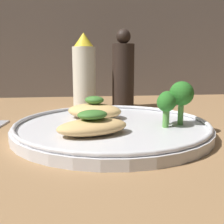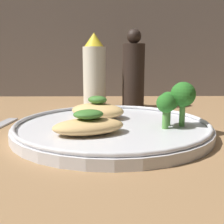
{
  "view_description": "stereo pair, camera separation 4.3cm",
  "coord_description": "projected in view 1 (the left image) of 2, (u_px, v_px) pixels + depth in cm",
  "views": [
    {
      "loc": [
        -4.93,
        -41.58,
        11.49
      ],
      "look_at": [
        0.0,
        0.0,
        3.4
      ],
      "focal_mm": 45.0,
      "sensor_mm": 36.0,
      "label": 1
    },
    {
      "loc": [
        -0.68,
        -41.87,
        11.49
      ],
      "look_at": [
        0.0,
        0.0,
        3.4
      ],
      "focal_mm": 45.0,
      "sensor_mm": 36.0,
      "label": 2
    }
  ],
  "objects": [
    {
      "name": "grilled_meat_front",
      "position": [
        93.0,
        125.0,
        0.37
      ],
      "size": [
        10.9,
        8.08,
        3.34
      ],
      "color": "tan",
      "rests_on": "plate"
    },
    {
      "name": "plate",
      "position": [
        112.0,
        127.0,
        0.43
      ],
      "size": [
        30.08,
        30.08,
        2.0
      ],
      "color": "silver",
      "rests_on": "ground_plane"
    },
    {
      "name": "sauce_bottle",
      "position": [
        84.0,
        73.0,
        0.63
      ],
      "size": [
        5.17,
        5.17,
        17.01
      ],
      "color": "silver",
      "rests_on": "ground_plane"
    },
    {
      "name": "ground_plane",
      "position": [
        112.0,
        137.0,
        0.43
      ],
      "size": [
        180.0,
        180.0,
        1.0
      ],
      "primitive_type": "cube",
      "color": "#936D47"
    },
    {
      "name": "pepper_grinder",
      "position": [
        123.0,
        73.0,
        0.64
      ],
      "size": [
        5.04,
        5.04,
        17.89
      ],
      "color": "black",
      "rests_on": "ground_plane"
    },
    {
      "name": "grilled_meat_middle",
      "position": [
        94.0,
        110.0,
        0.47
      ],
      "size": [
        10.93,
        9.32,
        3.8
      ],
      "color": "tan",
      "rests_on": "plate"
    },
    {
      "name": "broccoli_bunch",
      "position": [
        174.0,
        98.0,
        0.42
      ],
      "size": [
        6.01,
        4.68,
        6.66
      ],
      "color": "#569942",
      "rests_on": "plate"
    }
  ]
}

